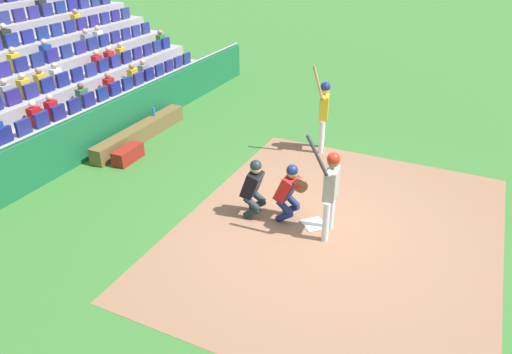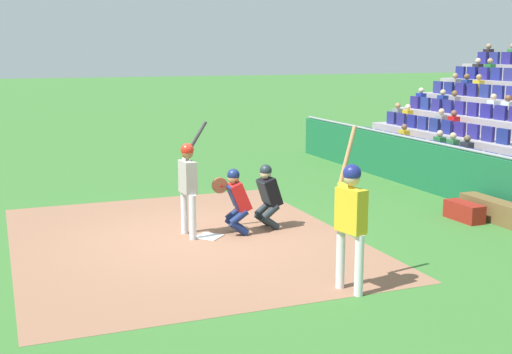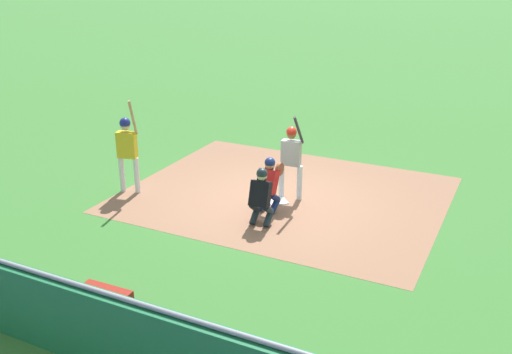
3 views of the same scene
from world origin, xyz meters
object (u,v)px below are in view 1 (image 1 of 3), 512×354
Objects in this scene: dugout_bench at (141,133)px; on_deck_batter at (324,108)px; home_plate_marker at (314,224)px; equipment_duffel_bag at (128,154)px; batter_at_plate at (331,185)px; catcher_crouching at (289,189)px; water_bottle_on_bench at (154,112)px; home_plate_umpire at (254,185)px.

on_deck_batter is (-1.55, 4.83, 0.97)m from dugout_bench.
home_plate_marker is 5.37m from equipment_duffel_bag.
batter_at_plate is 1.67× the size of catcher_crouching.
home_plate_marker is at bearing 65.25° from water_bottle_on_bench.
catcher_crouching reaches higher than equipment_duffel_bag.
home_plate_umpire reaches higher than equipment_duffel_bag.
home_plate_marker is 0.49× the size of equipment_duffel_bag.
batter_at_plate is at bearing 89.65° from home_plate_umpire.
on_deck_batter reaches higher than water_bottle_on_bench.
home_plate_umpire is at bearing 57.88° from water_bottle_on_bench.
water_bottle_on_bench is 2.15m from equipment_duffel_bag.
water_bottle_on_bench is 5.00m from on_deck_batter.
home_plate_umpire is 4.17m from equipment_duffel_bag.
batter_at_plate is (0.20, 0.33, 1.09)m from home_plate_marker.
equipment_duffel_bag is at bearing -56.89° from on_deck_batter.
equipment_duffel_bag is at bearing 17.15° from water_bottle_on_bench.
home_plate_umpire reaches higher than home_plate_marker.
catcher_crouching is 4.85m from equipment_duffel_bag.
home_plate_marker is 3.84m from on_deck_batter.
catcher_crouching is 0.35× the size of dugout_bench.
home_plate_marker is 1.77× the size of water_bottle_on_bench.
batter_at_plate reaches higher than dugout_bench.
home_plate_umpire is at bearing 75.93° from equipment_duffel_bag.
batter_at_plate is at bearing 79.35° from equipment_duffel_bag.
on_deck_batter is (-3.69, 0.24, 0.48)m from home_plate_umpire.
catcher_crouching reaches higher than dugout_bench.
equipment_duffel_bag is (-0.91, -5.65, -0.92)m from batter_at_plate.
water_bottle_on_bench is at bearing -115.08° from batter_at_plate.
batter_at_plate reaches higher than home_plate_marker.
home_plate_umpire is 5.51m from water_bottle_on_bench.
catcher_crouching is at bearing 69.46° from dugout_bench.
dugout_bench is 5.16m from on_deck_batter.
water_bottle_on_bench is (-0.79, -0.08, 0.34)m from dugout_bench.
on_deck_batter is (-3.54, -0.48, 0.47)m from catcher_crouching.
home_plate_marker is at bearing 98.30° from home_plate_umpire.
on_deck_batter is at bearing -172.27° from catcher_crouching.
equipment_duffel_bag is 0.38× the size of on_deck_batter.
dugout_bench is (-2.14, -4.58, -0.49)m from home_plate_umpire.
water_bottle_on_bench reaches higher than dugout_bench.
water_bottle_on_bench is at bearing -174.41° from dugout_bench.
dugout_bench is at bearing -110.54° from catcher_crouching.
home_plate_umpire is (-0.01, -1.61, -0.40)m from batter_at_plate.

